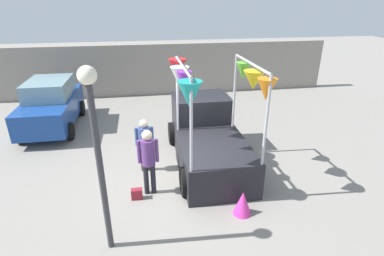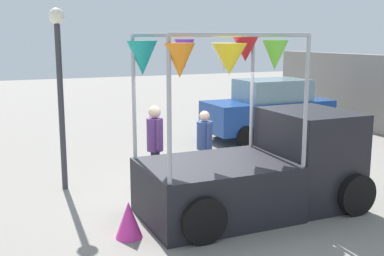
% 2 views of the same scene
% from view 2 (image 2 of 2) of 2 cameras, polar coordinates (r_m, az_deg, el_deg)
% --- Properties ---
extents(ground_plane, '(60.00, 60.00, 0.00)m').
position_cam_2_polar(ground_plane, '(9.66, 0.74, -8.47)').
color(ground_plane, gray).
extents(vendor_truck, '(2.40, 4.11, 3.25)m').
position_cam_2_polar(vendor_truck, '(9.03, 8.53, -3.92)').
color(vendor_truck, black).
rests_on(vendor_truck, ground).
extents(parked_car, '(1.88, 4.00, 1.88)m').
position_cam_2_polar(parked_car, '(15.34, 9.07, 2.22)').
color(parked_car, navy).
rests_on(parked_car, ground).
extents(person_customer, '(0.53, 0.34, 1.80)m').
position_cam_2_polar(person_customer, '(9.96, -4.41, -1.36)').
color(person_customer, black).
rests_on(person_customer, ground).
extents(person_vendor, '(0.53, 0.34, 1.61)m').
position_cam_2_polar(person_vendor, '(10.48, 1.49, -1.44)').
color(person_vendor, '#2D2823').
rests_on(person_vendor, ground).
extents(handbag, '(0.28, 0.16, 0.28)m').
position_cam_2_polar(handbag, '(10.46, -6.02, -6.22)').
color(handbag, maroon).
rests_on(handbag, ground).
extents(street_lamp, '(0.32, 0.32, 3.75)m').
position_cam_2_polar(street_lamp, '(10.21, -15.44, 6.34)').
color(street_lamp, '#333338').
rests_on(street_lamp, ground).
extents(folded_kite_bundle_magenta, '(0.46, 0.46, 0.60)m').
position_cam_2_polar(folded_kite_bundle_magenta, '(7.90, -7.51, -10.72)').
color(folded_kite_bundle_magenta, '#D83399').
rests_on(folded_kite_bundle_magenta, ground).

